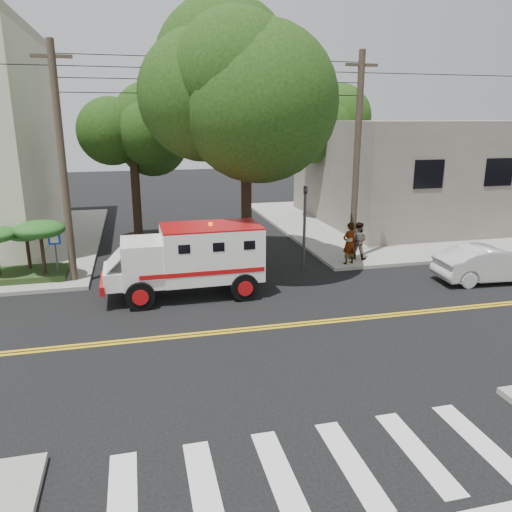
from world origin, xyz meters
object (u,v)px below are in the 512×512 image
object	(u,v)px
armored_truck	(191,257)
pedestrian_a	(349,243)
pedestrian_b	(358,240)
parked_sedan	(490,264)

from	to	relation	value
armored_truck	pedestrian_a	world-z (taller)	armored_truck
pedestrian_a	pedestrian_b	world-z (taller)	pedestrian_a
parked_sedan	pedestrian_a	bearing A→B (deg)	59.31
parked_sedan	pedestrian_b	bearing A→B (deg)	49.21
armored_truck	parked_sedan	xyz separation A→B (m)	(11.71, -1.18, -0.76)
pedestrian_a	pedestrian_b	distance (m)	0.99
pedestrian_b	armored_truck	bearing A→B (deg)	60.31
pedestrian_b	pedestrian_a	bearing A→B (deg)	83.41
armored_truck	parked_sedan	bearing A→B (deg)	-6.59
pedestrian_a	pedestrian_b	xyz separation A→B (m)	(0.74, 0.66, -0.07)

